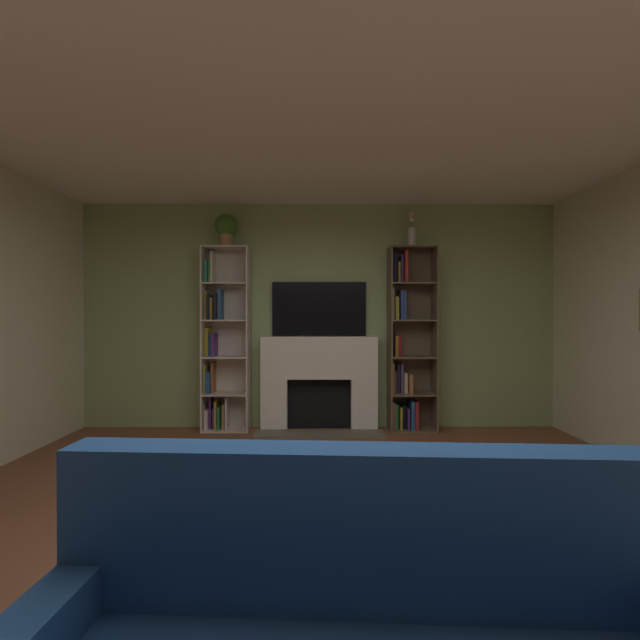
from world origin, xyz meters
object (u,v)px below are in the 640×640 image
Objects in this scene: tv at (319,309)px; vase_with_flowers at (412,234)px; bookshelf_right at (406,344)px; potted_plant at (226,228)px; coffee_table at (344,536)px; fireplace at (319,380)px; bookshelf_left at (222,343)px.

vase_with_flowers reaches higher than tv.
bookshelf_right is 5.15× the size of vase_with_flowers.
vase_with_flowers reaches higher than bookshelf_right.
tv is at bearing 174.90° from bookshelf_right.
potted_plant is 2.23m from vase_with_flowers.
vase_with_flowers is 4.05m from coffee_table.
vase_with_flowers reaches higher than potted_plant.
tv is 2.68× the size of vase_with_flowers.
coffee_table is (-1.02, -3.37, -2.00)m from vase_with_flowers.
vase_with_flowers is (1.11, -0.12, 0.90)m from tv.
potted_plant is at bearing -178.70° from fireplace.
potted_plant reaches higher than bookshelf_right.
bookshelf_left reaches higher than fireplace.
fireplace is 3.49× the size of vase_with_flowers.
potted_plant is at bearing -30.05° from bookshelf_left.
coffee_table is at bearing -88.39° from tv.
potted_plant is at bearing -179.98° from vase_with_flowers.
tv is at bearing 4.04° from bookshelf_left.
fireplace is 3.40m from coffee_table.
bookshelf_left reaches higher than coffee_table.
tv is 1.47× the size of coffee_table.
bookshelf_right is (1.05, -0.09, -0.43)m from tv.
bookshelf_right is 5.57× the size of potted_plant.
fireplace is at bearing -179.95° from bookshelf_right.
bookshelf_right is at bearing 0.05° from fireplace.
coffee_table is (0.10, -3.49, -1.10)m from tv.
vase_with_flowers is at bearing -1.27° from fireplace.
vase_with_flowers reaches higher than coffee_table.
tv is 1.48m from potted_plant.
bookshelf_left is at bearing 179.72° from bookshelf_right.
fireplace is 0.68× the size of bookshelf_left.
vase_with_flowers is (2.23, 0.00, -0.07)m from potted_plant.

